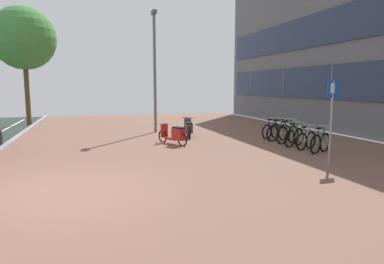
% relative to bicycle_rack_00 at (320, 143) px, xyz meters
% --- Properties ---
extents(ground, '(21.00, 40.00, 0.13)m').
position_rel_bicycle_rack_00_xyz_m(ground, '(-6.93, -2.14, -0.36)').
color(ground, black).
extents(bicycle_rack_00, '(1.25, 0.60, 0.96)m').
position_rel_bicycle_rack_00_xyz_m(bicycle_rack_00, '(0.00, 0.00, 0.00)').
color(bicycle_rack_00, black).
rests_on(bicycle_rack_00, ground).
extents(bicycle_rack_01, '(1.20, 0.58, 0.93)m').
position_rel_bicycle_rack_00_xyz_m(bicycle_rack_01, '(-0.09, 0.67, -0.01)').
color(bicycle_rack_01, black).
rests_on(bicycle_rack_01, ground).
extents(bicycle_rack_02, '(1.24, 0.63, 0.98)m').
position_rel_bicycle_rack_00_xyz_m(bicycle_rack_02, '(-0.14, 1.34, 0.00)').
color(bicycle_rack_02, black).
rests_on(bicycle_rack_02, ground).
extents(bicycle_rack_03, '(1.36, 0.58, 1.01)m').
position_rel_bicycle_rack_00_xyz_m(bicycle_rack_03, '(0.00, 2.01, 0.02)').
color(bicycle_rack_03, black).
rests_on(bicycle_rack_03, ground).
extents(bicycle_rack_04, '(1.36, 0.47, 0.99)m').
position_rel_bicycle_rack_00_xyz_m(bicycle_rack_04, '(-0.00, 2.68, 0.01)').
color(bicycle_rack_04, black).
rests_on(bicycle_rack_04, ground).
extents(bicycle_rack_05, '(1.22, 0.59, 0.94)m').
position_rel_bicycle_rack_00_xyz_m(bicycle_rack_05, '(0.04, 3.35, -0.01)').
color(bicycle_rack_05, black).
rests_on(bicycle_rack_05, ground).
extents(scooter_near, '(0.65, 1.72, 0.87)m').
position_rel_bicycle_rack_00_xyz_m(scooter_near, '(-3.39, 4.69, 0.06)').
color(scooter_near, black).
rests_on(scooter_near, ground).
extents(scooter_mid, '(0.91, 1.58, 0.82)m').
position_rel_bicycle_rack_00_xyz_m(scooter_mid, '(-4.45, 3.06, 0.05)').
color(scooter_mid, black).
rests_on(scooter_mid, ground).
extents(parking_sign, '(0.40, 0.07, 2.46)m').
position_rel_bicycle_rack_00_xyz_m(parking_sign, '(-0.90, -1.56, 1.18)').
color(parking_sign, gray).
rests_on(parking_sign, ground).
extents(lamp_post, '(0.20, 0.52, 5.89)m').
position_rel_bicycle_rack_00_xyz_m(lamp_post, '(-4.49, 6.82, 2.93)').
color(lamp_post, slate).
rests_on(lamp_post, ground).
extents(street_tree, '(3.66, 3.66, 6.91)m').
position_rel_bicycle_rack_00_xyz_m(street_tree, '(-11.13, 12.50, 4.72)').
color(street_tree, brown).
rests_on(street_tree, ground).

